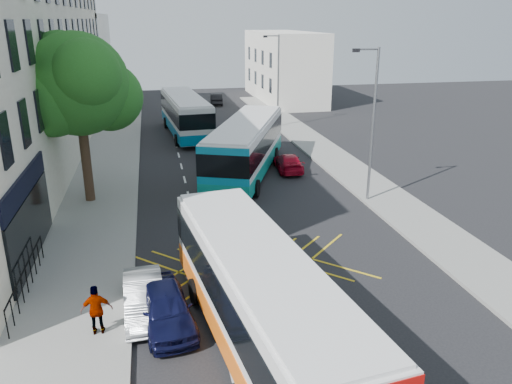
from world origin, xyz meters
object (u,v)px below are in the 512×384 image
street_tree (77,85)px  parked_car_blue (166,307)px  parked_car_silver (144,297)px  lamp_far (277,76)px  bus_far (185,114)px  bus_mid (246,147)px  red_hatchback (288,162)px  distant_car_grey (182,107)px  bus_near (260,299)px  distant_car_dark (216,99)px  lamp_near (372,118)px  pedestrian_far (97,310)px

street_tree → parked_car_blue: size_ratio=2.28×
parked_car_blue → parked_car_silver: size_ratio=1.05×
lamp_far → bus_far: (-8.32, -1.22, -2.86)m
bus_mid → red_hatchback: bearing=27.7°
street_tree → parked_car_blue: (3.61, -12.48, -5.63)m
distant_car_grey → bus_near: bearing=-94.6°
parked_car_blue → distant_car_dark: (7.40, 43.59, -0.04)m
distant_car_grey → lamp_near: bearing=-78.9°
pedestrian_far → parked_car_blue: bearing=-175.0°
parked_car_blue → red_hatchback: parked_car_blue is taller
street_tree → distant_car_grey: street_tree is taller
lamp_near → bus_far: 20.74m
street_tree → red_hatchback: 13.90m
lamp_near → parked_car_blue: 15.14m
lamp_near → distant_car_grey: size_ratio=1.73×
street_tree → parked_car_silver: size_ratio=2.38×
street_tree → red_hatchback: street_tree is taller
bus_mid → street_tree: bearing=-138.1°
bus_near → distant_car_grey: (0.48, 40.77, -1.05)m
bus_far → distant_car_dark: bus_far is taller
distant_car_grey → street_tree: bearing=-108.4°
bus_mid → parked_car_blue: 16.82m
bus_far → red_hatchback: 13.56m
lamp_near → pedestrian_far: bearing=-143.5°
bus_mid → red_hatchback: bus_mid is taller
lamp_near → red_hatchback: 8.13m
lamp_far → distant_car_dark: size_ratio=2.14×
red_hatchback → parked_car_silver: bearing=64.2°
parked_car_silver → red_hatchback: bearing=56.0°
bus_near → parked_car_blue: (-2.73, 1.83, -1.03)m
lamp_far → bus_far: 8.88m
bus_far → distant_car_grey: 10.72m
red_hatchback → parked_car_blue: bearing=67.4°
parked_car_silver → red_hatchback: parked_car_silver is taller
street_tree → bus_mid: (9.27, 3.32, -4.48)m
bus_far → distant_car_grey: size_ratio=2.61×
distant_car_grey → distant_car_dark: bearing=44.0°
pedestrian_far → lamp_far: bearing=-115.4°
street_tree → bus_mid: bearing=19.7°
lamp_far → parked_car_silver: bearing=-112.4°
lamp_near → distant_car_dark: bearing=96.2°
street_tree → bus_far: size_ratio=0.73×
pedestrian_far → distant_car_dark: bearing=-103.7°
street_tree → lamp_far: 22.57m
parked_car_blue → distant_car_grey: 39.07m
bus_near → distant_car_dark: bus_near is taller
bus_mid → bus_far: size_ratio=1.03×
distant_car_dark → bus_far: bearing=77.2°
street_tree → pedestrian_far: size_ratio=5.35×
bus_near → bus_far: (0.05, 30.12, 0.07)m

